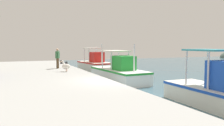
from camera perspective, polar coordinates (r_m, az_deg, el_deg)
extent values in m
cube|color=#9E9E99|center=(11.85, -23.10, -7.27)|extent=(36.00, 10.00, 0.80)
cube|color=silver|center=(24.36, -4.41, -0.86)|extent=(4.84, 2.54, 0.98)
cube|color=red|center=(24.33, -4.41, 0.11)|extent=(4.88, 2.58, 0.12)
cube|color=red|center=(23.77, -3.83, 1.46)|extent=(1.43, 1.35, 1.04)
cylinder|color=silver|center=(24.95, -6.91, 2.00)|extent=(0.08, 0.08, 1.41)
cylinder|color=silver|center=(25.52, -3.99, 2.07)|extent=(0.08, 0.08, 1.41)
cylinder|color=silver|center=(23.80, -5.75, 1.89)|extent=(0.08, 0.08, 1.41)
cylinder|color=silver|center=(24.40, -2.72, 1.97)|extent=(0.08, 0.08, 1.41)
cube|color=silver|center=(24.64, -4.85, 3.71)|extent=(2.04, 1.69, 0.08)
cylinder|color=silver|center=(22.71, -2.56, 2.41)|extent=(0.10, 0.10, 1.90)
torus|color=orange|center=(23.99, -2.33, 1.49)|extent=(0.55, 0.16, 0.54)
cube|color=white|center=(17.26, 1.61, -3.07)|extent=(5.99, 2.43, 0.95)
cube|color=#1E8C2D|center=(17.22, 1.61, -1.76)|extent=(6.03, 2.47, 0.12)
cube|color=#1E8C2D|center=(16.52, 2.82, 0.03)|extent=(1.72, 1.34, 1.02)
cylinder|color=silver|center=(18.02, -2.40, 0.85)|extent=(0.08, 0.08, 1.30)
cylinder|color=silver|center=(18.66, 1.66, 0.97)|extent=(0.08, 0.08, 1.30)
cylinder|color=silver|center=(16.59, -0.15, 0.54)|extent=(0.08, 0.08, 1.30)
cylinder|color=silver|center=(17.28, 4.15, 0.69)|extent=(0.08, 0.08, 1.30)
cube|color=silver|center=(17.59, 0.81, 3.02)|extent=(2.47, 1.66, 0.08)
cylinder|color=silver|center=(15.24, 5.54, 1.23)|extent=(0.10, 0.10, 1.86)
torus|color=orange|center=(16.83, 4.91, 0.09)|extent=(0.55, 0.13, 0.54)
cube|color=silver|center=(11.20, 24.20, -7.78)|extent=(5.06, 1.93, 0.87)
cube|color=#1947B7|center=(11.13, 24.26, -5.98)|extent=(5.10, 1.98, 0.12)
cylinder|color=silver|center=(11.39, 18.02, -1.11)|extent=(0.08, 0.08, 1.60)
cylinder|color=silver|center=(12.26, 22.66, -0.86)|extent=(0.08, 0.08, 1.60)
cylinder|color=silver|center=(10.39, 22.84, -1.75)|extent=(0.08, 0.08, 1.60)
cube|color=teal|center=(11.28, 22.87, 2.98)|extent=(2.06, 1.39, 0.08)
cylinder|color=tan|center=(17.24, -11.16, -1.72)|extent=(0.04, 0.04, 0.22)
cylinder|color=tan|center=(17.14, -11.36, -1.76)|extent=(0.04, 0.04, 0.22)
ellipsoid|color=white|center=(17.19, -11.41, -0.90)|extent=(0.67, 0.69, 0.40)
ellipsoid|color=silver|center=(17.16, -11.27, -0.71)|extent=(0.64, 0.65, 0.28)
cylinder|color=white|center=(17.27, -11.97, -0.15)|extent=(0.20, 0.20, 0.27)
sphere|color=white|center=(17.30, -12.21, 0.38)|extent=(0.23, 0.23, 0.16)
cone|color=#F2B272|center=(17.41, -12.77, 0.33)|extent=(0.25, 0.27, 0.07)
cylinder|color=#4C3823|center=(19.56, -13.46, -0.10)|extent=(0.16, 0.16, 0.86)
cylinder|color=#4C3823|center=(19.75, -13.30, -0.05)|extent=(0.16, 0.16, 0.86)
cube|color=#33663F|center=(19.61, -13.42, 2.01)|extent=(0.51, 0.41, 0.57)
cylinder|color=#33663F|center=(19.35, -13.64, 1.92)|extent=(0.10, 0.10, 0.55)
cylinder|color=#33663F|center=(19.88, -13.19, 1.99)|extent=(0.10, 0.10, 0.55)
sphere|color=tan|center=(19.60, -13.44, 3.23)|extent=(0.22, 0.22, 0.22)
cylinder|color=#333338|center=(24.58, -12.46, 0.23)|extent=(0.27, 0.27, 0.35)
cylinder|color=#333338|center=(22.19, -11.31, -0.14)|extent=(0.23, 0.23, 0.40)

